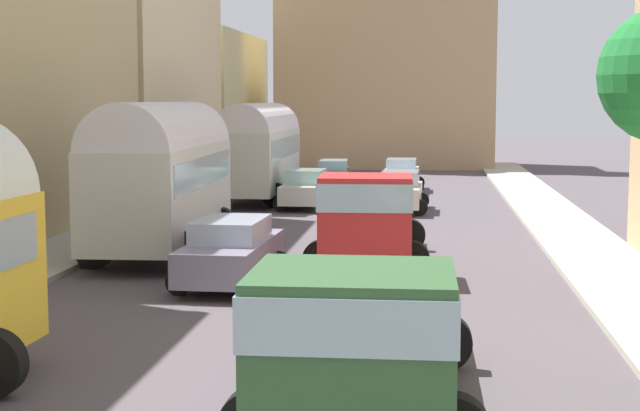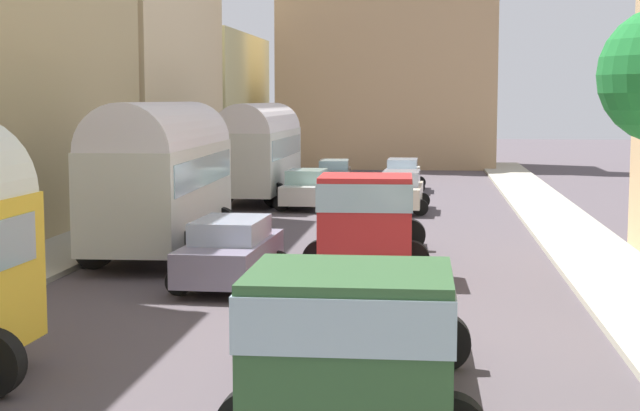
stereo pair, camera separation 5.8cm
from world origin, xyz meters
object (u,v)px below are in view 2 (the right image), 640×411
at_px(cargo_truck_0, 358,339).
at_px(car_2, 231,251).
at_px(cargo_truck_1, 368,219).
at_px(car_4, 334,174).
at_px(car_1, 403,175).
at_px(parked_bus_1, 162,170).
at_px(car_3, 307,189).
at_px(car_0, 401,191).
at_px(parked_bus_2, 260,146).

distance_m(cargo_truck_0, car_2, 10.39).
relative_size(cargo_truck_1, car_4, 1.79).
xyz_separation_m(car_1, car_2, (-3.25, -23.79, 0.01)).
bearing_deg(car_1, cargo_truck_1, -90.70).
bearing_deg(car_2, cargo_truck_1, 39.59).
height_order(cargo_truck_0, cargo_truck_1, cargo_truck_1).
bearing_deg(parked_bus_1, car_1, 72.53).
bearing_deg(car_1, car_4, 163.02).
bearing_deg(car_3, cargo_truck_0, -81.29).
relative_size(cargo_truck_0, car_1, 1.72).
height_order(car_1, car_3, car_3).
bearing_deg(car_1, car_2, -97.79).
distance_m(cargo_truck_1, car_1, 21.32).
bearing_deg(cargo_truck_1, cargo_truck_0, -86.84).
distance_m(car_0, car_2, 15.75).
height_order(car_0, car_2, car_0).
relative_size(cargo_truck_0, car_2, 1.61).
xyz_separation_m(cargo_truck_0, car_1, (-0.41, 33.50, -0.47)).
xyz_separation_m(cargo_truck_0, car_2, (-3.67, 9.71, -0.45)).
height_order(cargo_truck_0, car_2, cargo_truck_0).
height_order(car_2, car_4, car_2).
xyz_separation_m(car_0, car_2, (-3.44, -15.36, 0.00)).
height_order(car_3, car_4, car_3).
bearing_deg(cargo_truck_1, car_4, 97.81).
bearing_deg(car_2, car_0, 77.36).
relative_size(parked_bus_2, cargo_truck_1, 1.19).
bearing_deg(parked_bus_1, cargo_truck_0, -65.31).
bearing_deg(parked_bus_2, car_4, 67.04).
bearing_deg(car_2, cargo_truck_0, -69.32).
relative_size(car_1, car_3, 1.09).
bearing_deg(car_0, car_1, 91.30).
xyz_separation_m(cargo_truck_0, car_4, (-3.73, 34.51, -0.53)).
height_order(parked_bus_1, car_4, parked_bus_1).
relative_size(parked_bus_2, cargo_truck_0, 1.21).
distance_m(parked_bus_1, car_4, 20.62).
bearing_deg(cargo_truck_0, car_3, 98.71).
xyz_separation_m(car_1, car_3, (-3.53, -7.78, 0.00)).
bearing_deg(car_3, parked_bus_1, -102.49).
bearing_deg(car_1, parked_bus_1, -107.47).
xyz_separation_m(car_3, car_4, (0.20, 8.79, -0.06)).
height_order(parked_bus_2, car_3, parked_bus_2).
height_order(parked_bus_2, car_0, parked_bus_2).
bearing_deg(cargo_truck_0, parked_bus_1, 114.69).
bearing_deg(car_0, cargo_truck_1, -92.00).
relative_size(parked_bus_2, car_4, 2.14).
xyz_separation_m(parked_bus_2, car_2, (2.62, -18.79, -1.51)).
distance_m(parked_bus_1, car_1, 20.35).
bearing_deg(car_3, car_1, 65.62).
xyz_separation_m(parked_bus_1, cargo_truck_0, (6.50, -14.14, -1.09)).
relative_size(parked_bus_1, car_1, 2.06).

